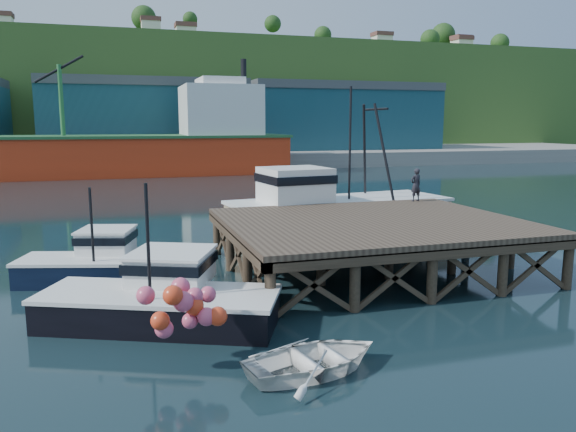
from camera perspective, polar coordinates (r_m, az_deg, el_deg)
name	(u,v)px	position (r m, az deg, el deg)	size (l,w,h in m)	color
ground	(244,280)	(22.22, -4.54, -6.49)	(300.00, 300.00, 0.00)	black
wharf	(374,225)	(23.39, 8.76, -0.88)	(12.00, 10.00, 2.62)	brown
far_quay	(145,156)	(91.12, -14.33, 5.96)	(160.00, 40.00, 2.00)	gray
warehouse_mid	(145,120)	(85.98, -14.30, 9.44)	(28.00, 16.00, 9.00)	#1C4D5C
warehouse_right	(335,120)	(92.58, 4.84, 9.68)	(30.00, 16.00, 9.00)	#1C4D5C
cargo_ship	(79,147)	(69.02, -20.50, 6.56)	(55.50, 10.00, 13.75)	red
hillside	(135,98)	(121.05, -15.30, 11.45)	(220.00, 50.00, 22.00)	#2D511E
boat_navy	(101,262)	(23.03, -18.44, -4.43)	(6.39, 4.16, 3.76)	black
boat_black	(163,297)	(17.81, -12.60, -8.02)	(7.62, 6.35, 4.43)	black
trawler	(335,207)	(30.11, 4.80, 0.92)	(12.34, 5.70, 7.97)	tan
dinghy	(315,358)	(14.24, 2.75, -14.24)	(2.56, 3.58, 0.74)	white
dockworker	(416,185)	(29.36, 12.86, 3.10)	(0.61, 0.40, 1.68)	black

